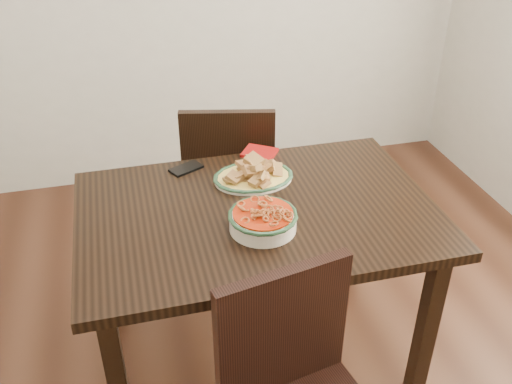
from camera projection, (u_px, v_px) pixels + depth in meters
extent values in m
plane|color=#351C11|center=(256.00, 371.00, 2.38)|extent=(3.50, 3.50, 0.00)
cube|color=black|center=(257.00, 213.00, 2.07)|extent=(1.29, 0.86, 0.04)
cube|color=black|center=(427.00, 327.00, 2.10)|extent=(0.06, 0.06, 0.71)
cube|color=black|center=(111.00, 261.00, 2.43)|extent=(0.06, 0.06, 0.71)
cube|color=black|center=(354.00, 223.00, 2.67)|extent=(0.06, 0.06, 0.71)
cube|color=black|center=(230.00, 180.00, 2.85)|extent=(0.50, 0.50, 0.04)
cube|color=black|center=(262.00, 199.00, 3.12)|extent=(0.04, 0.04, 0.41)
cube|color=black|center=(200.00, 200.00, 3.11)|extent=(0.04, 0.04, 0.41)
cube|color=black|center=(265.00, 236.00, 2.83)|extent=(0.04, 0.04, 0.41)
cube|color=black|center=(196.00, 237.00, 2.83)|extent=(0.04, 0.04, 0.41)
cube|color=black|center=(228.00, 156.00, 2.57)|extent=(0.42, 0.13, 0.44)
cube|color=black|center=(283.00, 330.00, 1.66)|extent=(0.42, 0.12, 0.44)
ellipsoid|color=beige|center=(253.00, 178.00, 2.23)|extent=(0.31, 0.23, 0.02)
ellipsoid|color=gold|center=(253.00, 177.00, 2.23)|extent=(0.30, 0.22, 0.01)
torus|color=#1C3E27|center=(253.00, 176.00, 2.23)|extent=(0.24, 0.24, 0.01)
cylinder|color=beige|center=(263.00, 221.00, 1.94)|extent=(0.23, 0.23, 0.06)
torus|color=#19371E|center=(263.00, 215.00, 1.93)|extent=(0.24, 0.24, 0.02)
cylinder|color=#971F06|center=(263.00, 214.00, 1.92)|extent=(0.21, 0.21, 0.01)
cube|color=black|center=(186.00, 168.00, 2.30)|extent=(0.15, 0.12, 0.01)
cube|color=#990E0B|center=(260.00, 153.00, 2.41)|extent=(0.18, 0.17, 0.01)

